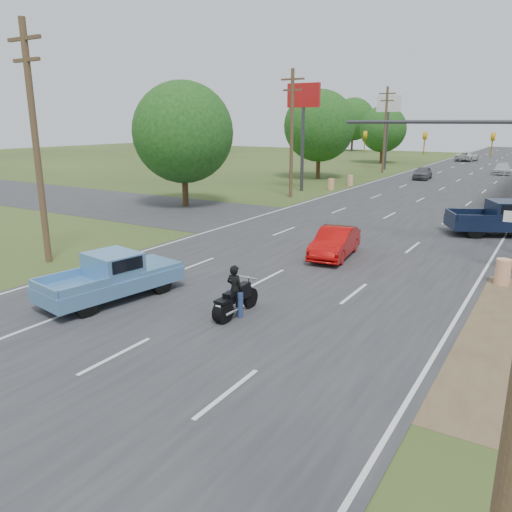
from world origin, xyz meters
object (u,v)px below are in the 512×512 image
Objects in this scene: distant_car_silver at (502,169)px; rider at (235,293)px; navy_pickup at (506,218)px; blue_pickup at (114,275)px; motorcycle at (234,302)px; red_convertible at (335,243)px; distant_car_grey at (423,173)px; distant_car_white at (467,156)px.

rider is at bearing -97.19° from distant_car_silver.
blue_pickup is at bearing -56.30° from navy_pickup.
motorcycle is 0.50× the size of distant_car_silver.
motorcycle is 1.39× the size of rider.
red_convertible is 1.03× the size of distant_car_grey.
navy_pickup is 56.50m from distant_car_white.
distant_car_grey is 0.89× the size of distant_car_silver.
motorcycle is at bearing 90.00° from rider.
distant_car_grey is at bearing -127.66° from distant_car_silver.
motorcycle is at bearing -96.32° from red_convertible.
navy_pickup is at bearing -71.15° from distant_car_grey.
distant_car_grey is (-10.65, 25.66, -0.27)m from navy_pickup.
distant_car_silver reaches higher than motorcycle.
distant_car_white reaches higher than motorcycle.
motorcycle is at bearing -97.19° from distant_car_silver.
distant_car_white reaches higher than distant_car_grey.
red_convertible is at bearing 92.82° from motorcycle.
blue_pickup is at bearing -93.53° from distant_car_grey.
navy_pickup is 1.52× the size of distant_car_grey.
distant_car_silver is at bearing -90.20° from rider.
rider reaches higher than red_convertible.
blue_pickup reaches higher than motorcycle.
blue_pickup is at bearing 11.80° from rider.
motorcycle is 0.36× the size of navy_pickup.
navy_pickup is (6.00, 17.49, 0.46)m from motorcycle.
red_convertible is 45.18m from distant_car_silver.
motorcycle is at bearing -45.23° from navy_pickup.
distant_car_grey is at bearing -81.89° from rider.
distant_car_silver is at bearing 160.04° from navy_pickup.
navy_pickup is at bearing -88.72° from distant_car_silver.
rider is at bearing 102.32° from distant_car_white.
rider is 0.40× the size of distant_car_grey.
motorcycle is 4.59m from blue_pickup.
distant_car_white is at bearing 104.90° from distant_car_silver.
motorcycle is 0.42× the size of distant_car_white.
distant_car_grey is at bearing 99.09° from distant_car_white.
navy_pickup is at bearing 73.00° from motorcycle.
red_convertible is 64.67m from distant_car_white.
navy_pickup is at bearing 109.63° from distant_car_white.
distant_car_silver is 20.59m from distant_car_white.
distant_car_silver is (6.66, 10.40, -0.03)m from distant_car_grey.
distant_car_white is at bearing 87.14° from red_convertible.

